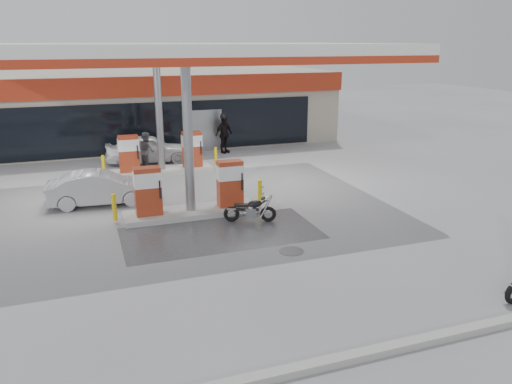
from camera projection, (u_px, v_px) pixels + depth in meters
ground at (205, 235)px, 15.22m from camera, size 90.00×90.00×0.00m
wet_patch at (221, 233)px, 15.38m from camera, size 6.00×3.00×0.00m
drain_cover at (292, 251)px, 14.06m from camera, size 0.70×0.70×0.01m
kerb at (300, 369)px, 8.89m from camera, size 28.00×0.25×0.15m
store_building at (138, 107)px, 29.02m from camera, size 22.00×8.22×4.00m
canopy at (168, 53)px, 18.20m from camera, size 16.00×10.02×5.51m
pump_island_near at (190, 195)px, 16.82m from camera, size 5.14×1.30×1.78m
pump_island_far at (161, 157)px, 22.23m from camera, size 5.14×1.30×1.78m
parked_motorcycle at (251, 210)px, 16.27m from camera, size 1.67×0.88×0.89m
sedan_white at (148, 149)px, 24.13m from camera, size 4.15×1.88×1.38m
attendant at (146, 150)px, 22.92m from camera, size 0.91×1.02×1.72m
hatchback_silver at (100, 188)px, 17.93m from camera, size 3.79×1.56×1.22m
parked_car_left at (57, 140)px, 26.21m from camera, size 5.11×3.26×1.38m
parked_car_right at (222, 132)px, 29.11m from camera, size 4.38×2.09×1.21m
biker_walking at (224, 134)px, 26.18m from camera, size 1.25×1.00×1.99m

